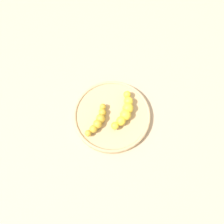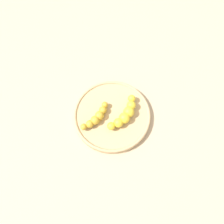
{
  "view_description": "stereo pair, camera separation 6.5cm",
  "coord_description": "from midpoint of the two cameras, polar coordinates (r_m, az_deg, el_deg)",
  "views": [
    {
      "loc": [
        0.01,
        -0.26,
        0.64
      ],
      "look_at": [
        0.0,
        0.0,
        0.04
      ],
      "focal_mm": 33.27,
      "sensor_mm": 36.0,
      "label": 1
    },
    {
      "loc": [
        0.07,
        -0.25,
        0.64
      ],
      "look_at": [
        0.0,
        0.0,
        0.04
      ],
      "focal_mm": 33.27,
      "sensor_mm": 36.0,
      "label": 2
    }
  ],
  "objects": [
    {
      "name": "banana_yellow",
      "position": [
        0.65,
        6.47,
        -0.91
      ],
      "size": [
        0.07,
        0.13,
        0.04
      ],
      "rotation": [
        0.0,
        0.0,
        5.95
      ],
      "color": "yellow",
      "rests_on": "fruit_bowl"
    },
    {
      "name": "banana_spotted",
      "position": [
        0.65,
        -1.45,
        -1.78
      ],
      "size": [
        0.06,
        0.11,
        0.03
      ],
      "rotation": [
        0.0,
        0.0,
        5.85
      ],
      "color": "gold",
      "rests_on": "fruit_bowl"
    },
    {
      "name": "fruit_bowl",
      "position": [
        0.67,
        2.74,
        -1.18
      ],
      "size": [
        0.25,
        0.25,
        0.02
      ],
      "color": "tan",
      "rests_on": "ground_plane"
    },
    {
      "name": "ground_plane",
      "position": [
        0.69,
        2.7,
        -1.56
      ],
      "size": [
        2.4,
        2.4,
        0.0
      ],
      "primitive_type": "plane",
      "color": "tan"
    }
  ]
}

